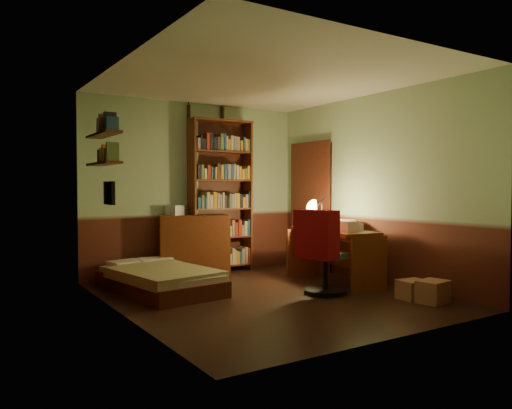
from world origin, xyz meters
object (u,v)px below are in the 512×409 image
desk_lamp (322,206)px  office_chair (325,255)px  bed (159,271)px  dresser (193,245)px  mini_stereo (176,210)px  bookshelf (220,196)px  cardboard_box_a (433,292)px  cardboard_box_b (413,290)px  desk (333,256)px

desk_lamp → office_chair: (-0.57, -0.75, -0.56)m
bed → dresser: (0.85, 0.79, 0.19)m
mini_stereo → bookshelf: bearing=-27.2°
cardboard_box_a → bookshelf: bearing=108.2°
dresser → cardboard_box_b: dresser is taller
desk → cardboard_box_b: bearing=-76.1°
desk → office_chair: 0.70m
desk → cardboard_box_b: desk is taller
desk_lamp → office_chair: desk_lamp is taller
bed → desk_lamp: 2.43m
desk_lamp → desk: bearing=-81.5°
bed → cardboard_box_b: (2.35, -2.02, -0.15)m
bed → cardboard_box_b: 3.10m
bookshelf → office_chair: size_ratio=2.43×
bed → cardboard_box_a: (2.39, -2.27, -0.13)m
desk → dresser: bearing=137.7°
dresser → desk: dresser is taller
mini_stereo → desk: bearing=-71.4°
mini_stereo → office_chair: mini_stereo is taller
dresser → desk_lamp: (1.39, -1.29, 0.60)m
dresser → cardboard_box_a: bearing=-47.1°
desk → cardboard_box_b: 1.27m
desk_lamp → bookshelf: bearing=139.3°
mini_stereo → office_chair: (1.05, -2.16, -0.49)m
desk → cardboard_box_a: 1.52m
desk_lamp → office_chair: bearing=-110.8°
desk → office_chair: (-0.53, -0.45, 0.11)m
bookshelf → bed: bearing=-144.5°
bed → desk: desk is taller
cardboard_box_a → cardboard_box_b: (-0.04, 0.25, -0.02)m
bed → desk_lamp: bearing=-19.2°
bed → cardboard_box_b: bearing=-47.6°
desk → bed: bearing=167.5°
desk_lamp → cardboard_box_a: 2.01m
bookshelf → office_chair: bookshelf is taller
cardboard_box_a → dresser: bearing=116.7°
bookshelf → cardboard_box_a: 3.48m
bed → cardboard_box_a: 3.30m
desk_lamp → dresser: bearing=153.6°
cardboard_box_b → cardboard_box_a: bearing=-80.2°
dresser → office_chair: (0.83, -2.04, 0.03)m
desk_lamp → mini_stereo: bearing=155.1°
cardboard_box_a → office_chair: bearing=124.7°
mini_stereo → office_chair: 2.45m
bookshelf → office_chair: (0.32, -2.12, -0.69)m
bed → mini_stereo: mini_stereo is taller
bed → dresser: 1.18m
office_chair → cardboard_box_a: office_chair is taller
bed → mini_stereo: bearing=48.7°
bed → desk_lamp: size_ratio=2.85×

